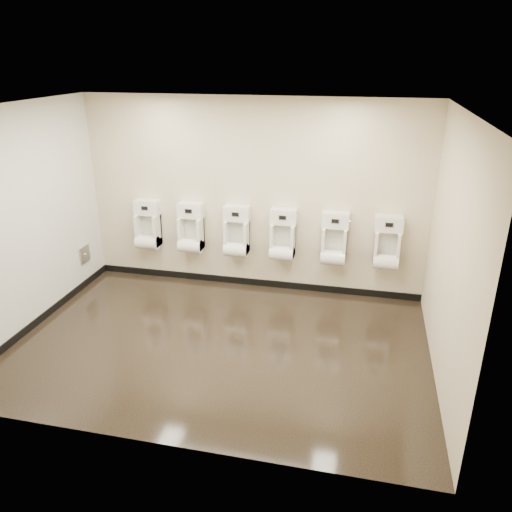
{
  "coord_description": "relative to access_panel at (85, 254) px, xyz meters",
  "views": [
    {
      "loc": [
        1.58,
        -5.05,
        3.32
      ],
      "look_at": [
        0.32,
        0.55,
        0.98
      ],
      "focal_mm": 35.0,
      "sensor_mm": 36.0,
      "label": 1
    }
  ],
  "objects": [
    {
      "name": "urinal_4",
      "position": [
        3.7,
        0.42,
        0.34
      ],
      "size": [
        0.39,
        0.29,
        0.73
      ],
      "color": "silver",
      "rests_on": "back_wall"
    },
    {
      "name": "back_wall",
      "position": [
        2.48,
        0.55,
        0.9
      ],
      "size": [
        5.0,
        0.02,
        2.8
      ],
      "primitive_type": "cube",
      "color": "beige",
      "rests_on": "ground"
    },
    {
      "name": "urinal_5",
      "position": [
        4.42,
        0.42,
        0.34
      ],
      "size": [
        0.39,
        0.29,
        0.73
      ],
      "color": "silver",
      "rests_on": "back_wall"
    },
    {
      "name": "urinal_1",
      "position": [
        1.56,
        0.42,
        0.34
      ],
      "size": [
        0.39,
        0.29,
        0.73
      ],
      "color": "silver",
      "rests_on": "back_wall"
    },
    {
      "name": "skirting_back",
      "position": [
        2.48,
        0.54,
        -0.45
      ],
      "size": [
        5.0,
        0.02,
        0.1
      ],
      "primitive_type": "cube",
      "color": "black",
      "rests_on": "ground"
    },
    {
      "name": "ground",
      "position": [
        2.48,
        -1.2,
        -0.5
      ],
      "size": [
        5.0,
        3.5,
        0.0
      ],
      "primitive_type": "cube",
      "color": "black",
      "rests_on": "ground"
    },
    {
      "name": "left_wall",
      "position": [
        -0.02,
        -1.2,
        0.9
      ],
      "size": [
        0.02,
        3.5,
        2.8
      ],
      "primitive_type": "cube",
      "color": "beige",
      "rests_on": "ground"
    },
    {
      "name": "ceiling",
      "position": [
        2.48,
        -1.2,
        2.3
      ],
      "size": [
        5.0,
        3.5,
        0.0
      ],
      "primitive_type": "cube",
      "color": "white"
    },
    {
      "name": "skirting_left",
      "position": [
        -0.01,
        -1.2,
        -0.45
      ],
      "size": [
        0.02,
        3.5,
        0.1
      ],
      "primitive_type": "cube",
      "color": "black",
      "rests_on": "ground"
    },
    {
      "name": "urinal_3",
      "position": [
        2.96,
        0.42,
        0.34
      ],
      "size": [
        0.39,
        0.29,
        0.73
      ],
      "color": "silver",
      "rests_on": "back_wall"
    },
    {
      "name": "urinal_2",
      "position": [
        2.27,
        0.42,
        0.34
      ],
      "size": [
        0.39,
        0.29,
        0.73
      ],
      "color": "silver",
      "rests_on": "back_wall"
    },
    {
      "name": "urinal_0",
      "position": [
        0.87,
        0.42,
        0.34
      ],
      "size": [
        0.39,
        0.29,
        0.73
      ],
      "color": "silver",
      "rests_on": "back_wall"
    },
    {
      "name": "tile_overlay_left",
      "position": [
        -0.01,
        -1.2,
        0.9
      ],
      "size": [
        0.01,
        3.5,
        2.8
      ],
      "primitive_type": "cube",
      "color": "silver",
      "rests_on": "ground"
    },
    {
      "name": "right_wall",
      "position": [
        4.98,
        -1.2,
        0.9
      ],
      "size": [
        0.02,
        3.5,
        2.8
      ],
      "primitive_type": "cube",
      "color": "beige",
      "rests_on": "ground"
    },
    {
      "name": "access_panel",
      "position": [
        0.0,
        0.0,
        0.0
      ],
      "size": [
        0.04,
        0.25,
        0.25
      ],
      "color": "#9E9EA3",
      "rests_on": "left_wall"
    },
    {
      "name": "front_wall",
      "position": [
        2.48,
        -2.95,
        0.9
      ],
      "size": [
        5.0,
        0.02,
        2.8
      ],
      "primitive_type": "cube",
      "color": "beige",
      "rests_on": "ground"
    }
  ]
}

